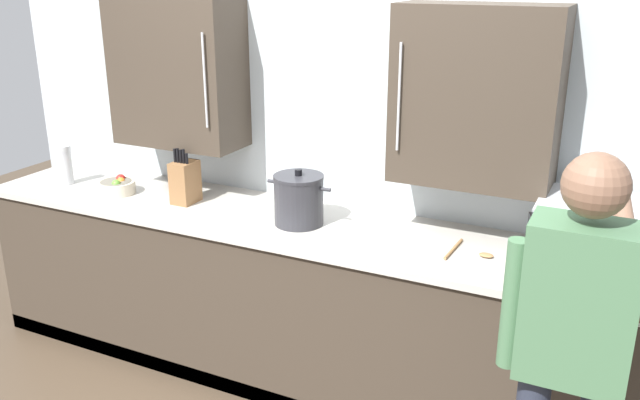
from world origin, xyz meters
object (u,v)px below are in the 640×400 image
object	(u,v)px
stock_pot	(299,200)
person_figure	(572,347)
thermos_flask	(65,165)
fruit_bowl	(117,186)
wooden_spoon	(469,252)
microwave_oven	(602,238)
knife_block	(185,182)

from	to	relation	value
stock_pot	person_figure	distance (m)	1.55
thermos_flask	fruit_bowl	bearing A→B (deg)	-0.85
wooden_spoon	thermos_flask	world-z (taller)	thermos_flask
microwave_oven	thermos_flask	bearing A→B (deg)	-178.29
microwave_oven	fruit_bowl	distance (m)	2.55
wooden_spoon	thermos_flask	size ratio (longest dim) A/B	1.04
wooden_spoon	person_figure	bearing A→B (deg)	-54.76
wooden_spoon	stock_pot	world-z (taller)	stock_pot
wooden_spoon	person_figure	distance (m)	0.89
wooden_spoon	stock_pot	distance (m)	0.87
microwave_oven	wooden_spoon	bearing A→B (deg)	-173.21
stock_pot	knife_block	distance (m)	0.70
stock_pot	knife_block	bearing A→B (deg)	178.70
fruit_bowl	thermos_flask	distance (m)	0.39
wooden_spoon	fruit_bowl	world-z (taller)	fruit_bowl
microwave_oven	wooden_spoon	world-z (taller)	microwave_oven
wooden_spoon	thermos_flask	xyz separation A→B (m)	(-2.40, -0.02, 0.11)
fruit_bowl	person_figure	world-z (taller)	person_figure
microwave_oven	fruit_bowl	bearing A→B (deg)	-177.90
knife_block	thermos_flask	distance (m)	0.83
wooden_spoon	stock_pot	xyz separation A→B (m)	(-0.86, 0.00, 0.12)
fruit_bowl	person_figure	bearing A→B (deg)	-15.38
fruit_bowl	person_figure	size ratio (longest dim) A/B	0.13
stock_pot	fruit_bowl	distance (m)	1.15
person_figure	wooden_spoon	bearing A→B (deg)	125.24
knife_block	person_figure	bearing A→B (deg)	-19.62
stock_pot	person_figure	bearing A→B (deg)	-27.80
knife_block	fruit_bowl	bearing A→B (deg)	-174.12
stock_pot	thermos_flask	xyz separation A→B (m)	(-1.54, -0.02, -0.01)
wooden_spoon	microwave_oven	bearing A→B (deg)	6.79
thermos_flask	person_figure	distance (m)	2.99
microwave_oven	knife_block	bearing A→B (deg)	-178.70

